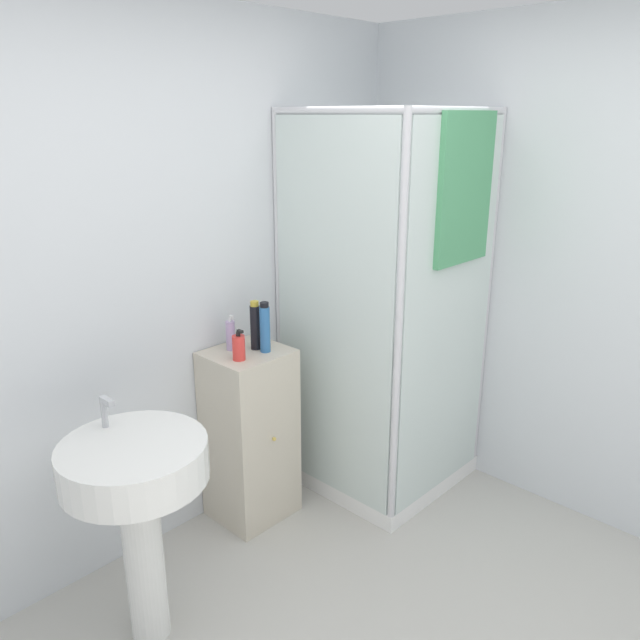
# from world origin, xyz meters

# --- Properties ---
(wall_back) EXTENTS (6.40, 0.06, 2.50)m
(wall_back) POSITION_xyz_m (0.00, 1.70, 1.25)
(wall_back) COLOR silver
(wall_back) RESTS_ON ground_plane
(shower_enclosure) EXTENTS (0.83, 0.86, 2.05)m
(shower_enclosure) POSITION_xyz_m (1.20, 1.17, 0.62)
(shower_enclosure) COLOR white
(shower_enclosure) RESTS_ON ground_plane
(vanity_cabinet) EXTENTS (0.39, 0.37, 0.91)m
(vanity_cabinet) POSITION_xyz_m (0.48, 1.49, 0.46)
(vanity_cabinet) COLOR beige
(vanity_cabinet) RESTS_ON ground_plane
(sink) EXTENTS (0.55, 0.55, 1.00)m
(sink) POSITION_xyz_m (-0.34, 1.16, 0.68)
(sink) COLOR white
(sink) RESTS_ON ground_plane
(soap_dispenser) EXTENTS (0.06, 0.06, 0.15)m
(soap_dispenser) POSITION_xyz_m (0.39, 1.43, 0.98)
(soap_dispenser) COLOR red
(soap_dispenser) RESTS_ON vanity_cabinet
(shampoo_bottle_tall_black) EXTENTS (0.05, 0.05, 0.25)m
(shampoo_bottle_tall_black) POSITION_xyz_m (0.54, 1.49, 1.03)
(shampoo_bottle_tall_black) COLOR black
(shampoo_bottle_tall_black) RESTS_ON vanity_cabinet
(shampoo_bottle_blue) EXTENTS (0.05, 0.05, 0.25)m
(shampoo_bottle_blue) POSITION_xyz_m (0.55, 1.42, 1.04)
(shampoo_bottle_blue) COLOR #2D66A3
(shampoo_bottle_blue) RESTS_ON vanity_cabinet
(lotion_bottle_white) EXTENTS (0.04, 0.05, 0.18)m
(lotion_bottle_white) POSITION_xyz_m (0.45, 1.56, 0.99)
(lotion_bottle_white) COLOR #B299C6
(lotion_bottle_white) RESTS_ON vanity_cabinet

